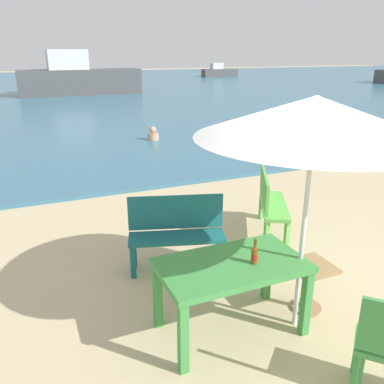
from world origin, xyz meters
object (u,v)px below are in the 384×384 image
at_px(side_table_wood, 309,280).
at_px(boat_cargo_ship, 78,79).
at_px(beer_bottle_amber, 255,254).
at_px(boat_ferry, 219,72).
at_px(picnic_table_green, 232,273).
at_px(swimmer_person, 153,135).
at_px(bench_teal_center, 176,229).
at_px(bench_green_right, 270,200).
at_px(patio_umbrella, 315,117).

relative_size(side_table_wood, boat_cargo_ship, 0.07).
bearing_deg(beer_bottle_amber, boat_ferry, 63.64).
xyz_separation_m(picnic_table_green, swimmer_person, (2.00, 8.68, -0.41)).
height_order(side_table_wood, bench_teal_center, bench_teal_center).
xyz_separation_m(bench_green_right, swimmer_person, (0.38, 6.89, -0.30)).
relative_size(bench_teal_center, swimmer_person, 3.06).
distance_m(beer_bottle_amber, boat_cargo_ship, 23.56).
bearing_deg(patio_umbrella, beer_bottle_amber, 169.04).
xyz_separation_m(bench_green_right, boat_cargo_ship, (0.37, 21.61, 0.49)).
bearing_deg(picnic_table_green, swimmer_person, 76.99).
height_order(swimmer_person, boat_cargo_ship, boat_cargo_ship).
relative_size(swimmer_person, boat_ferry, 0.11).
relative_size(bench_green_right, boat_ferry, 0.33).
xyz_separation_m(beer_bottle_amber, boat_cargo_ship, (1.80, 23.49, 0.18)).
xyz_separation_m(picnic_table_green, boat_cargo_ship, (1.99, 23.40, 0.38)).
bearing_deg(side_table_wood, boat_ferry, 64.56).
relative_size(patio_umbrella, boat_cargo_ship, 0.32).
distance_m(picnic_table_green, beer_bottle_amber, 0.29).
height_order(patio_umbrella, side_table_wood, patio_umbrella).
bearing_deg(boat_cargo_ship, bench_teal_center, -95.26).
bearing_deg(boat_cargo_ship, picnic_table_green, -94.86).
height_order(picnic_table_green, beer_bottle_amber, beer_bottle_amber).
height_order(patio_umbrella, bench_teal_center, patio_umbrella).
bearing_deg(beer_bottle_amber, swimmer_person, 78.28).
height_order(bench_teal_center, boat_cargo_ship, boat_cargo_ship).
relative_size(picnic_table_green, swimmer_person, 3.41).
height_order(picnic_table_green, boat_ferry, boat_ferry).
xyz_separation_m(side_table_wood, boat_ferry, (17.19, 36.13, 0.22)).
bearing_deg(picnic_table_green, boat_ferry, 63.35).
distance_m(bench_teal_center, swimmer_person, 7.59).
height_order(beer_bottle_amber, boat_ferry, boat_ferry).
bearing_deg(bench_green_right, side_table_wood, -110.79).
bearing_deg(swimmer_person, beer_bottle_amber, -101.72).
xyz_separation_m(picnic_table_green, bench_green_right, (1.62, 1.79, -0.11)).
bearing_deg(side_table_wood, picnic_table_green, 178.33).
relative_size(picnic_table_green, patio_umbrella, 0.61).
bearing_deg(bench_green_right, picnic_table_green, -132.21).
bearing_deg(beer_bottle_amber, bench_teal_center, 98.70).
bearing_deg(swimmer_person, picnic_table_green, -103.01).
relative_size(bench_teal_center, boat_ferry, 0.33).
bearing_deg(bench_teal_center, boat_cargo_ship, 84.74).
xyz_separation_m(patio_umbrella, side_table_wood, (0.28, 0.16, -1.76)).
xyz_separation_m(picnic_table_green, patio_umbrella, (0.65, -0.19, 1.47)).
distance_m(picnic_table_green, bench_teal_center, 1.38).
height_order(bench_teal_center, swimmer_person, bench_teal_center).
distance_m(beer_bottle_amber, bench_teal_center, 1.51).
height_order(beer_bottle_amber, bench_green_right, beer_bottle_amber).
xyz_separation_m(beer_bottle_amber, boat_ferry, (17.94, 36.20, -0.28)).
distance_m(bench_green_right, boat_ferry, 38.08).
relative_size(beer_bottle_amber, bench_green_right, 0.22).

